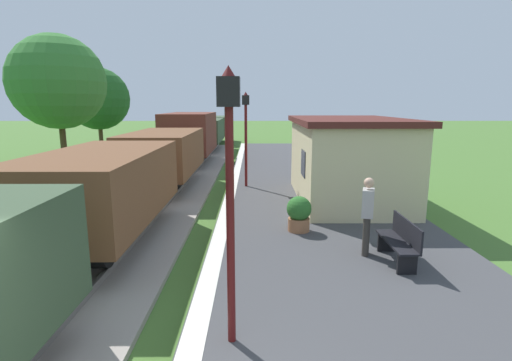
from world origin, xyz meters
TOP-DOWN VIEW (x-y plane):
  - freight_train at (-2.40, 16.79)m, footprint 2.50×39.20m
  - station_hut at (4.40, 10.61)m, footprint 3.50×5.80m
  - bench_near_hut at (4.27, 5.18)m, footprint 0.42×1.50m
  - bench_down_platform at (4.27, 14.71)m, footprint 0.42×1.50m
  - person_waiting at (3.69, 5.60)m, footprint 0.34×0.43m
  - potted_planter at (2.41, 7.23)m, footprint 0.64×0.64m
  - lamp_post_near at (0.94, 2.46)m, footprint 0.28×0.28m
  - lamp_post_far at (0.94, 12.84)m, footprint 0.28×0.28m
  - tree_field_left at (-7.84, 16.20)m, footprint 4.34×4.34m
  - tree_field_distant at (-9.40, 24.81)m, footprint 4.20×4.20m

SIDE VIEW (x-z plane):
  - bench_near_hut at x=4.27m, z-range 0.27..1.18m
  - bench_down_platform at x=4.27m, z-range 0.27..1.18m
  - potted_planter at x=2.41m, z-range 0.26..1.18m
  - person_waiting at x=3.69m, z-range 0.33..2.04m
  - freight_train at x=-2.40m, z-range 0.09..2.81m
  - station_hut at x=4.40m, z-range 0.26..3.04m
  - lamp_post_near at x=0.94m, z-range 0.95..4.65m
  - lamp_post_far at x=0.94m, z-range 0.95..4.65m
  - tree_field_distant at x=-9.40m, z-range 0.86..6.79m
  - tree_field_left at x=-7.84m, z-range 1.15..7.80m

